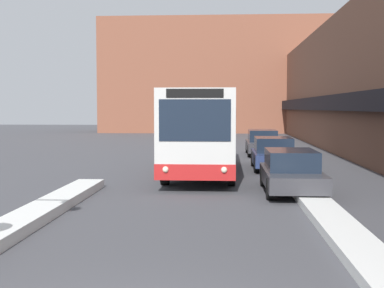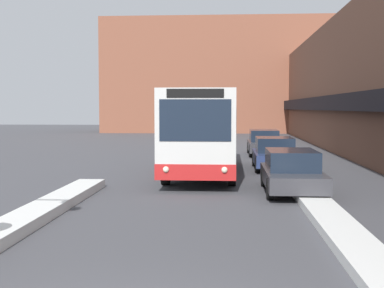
% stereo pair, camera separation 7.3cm
% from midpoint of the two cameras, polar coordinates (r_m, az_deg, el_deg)
% --- Properties ---
extents(building_backdrop_far, '(26.00, 8.00, 12.65)m').
position_cam_midpoint_polar(building_backdrop_far, '(61.68, 2.65, 7.19)').
color(building_backdrop_far, brown).
rests_on(building_backdrop_far, ground_plane).
extents(snow_bank_left, '(0.90, 11.66, 0.27)m').
position_cam_midpoint_polar(snow_bank_left, '(13.53, -16.99, -7.45)').
color(snow_bank_left, silver).
rests_on(snow_bank_left, ground_plane).
extents(snow_bank_right, '(0.90, 11.41, 0.22)m').
position_cam_midpoint_polar(snow_bank_right, '(12.31, 15.35, -8.66)').
color(snow_bank_right, silver).
rests_on(snow_bank_right, ground_plane).
extents(city_bus, '(2.64, 10.55, 3.40)m').
position_cam_midpoint_polar(city_bus, '(22.14, 1.00, 1.48)').
color(city_bus, silver).
rests_on(city_bus, ground_plane).
extents(parked_car_front, '(1.80, 4.50, 1.38)m').
position_cam_midpoint_polar(parked_car_front, '(17.63, 10.42, -2.86)').
color(parked_car_front, '#38383D').
rests_on(parked_car_front, ground_plane).
extents(parked_car_middle, '(1.86, 4.21, 1.43)m').
position_cam_midpoint_polar(parked_car_middle, '(24.19, 8.58, -0.99)').
color(parked_car_middle, navy).
rests_on(parked_car_middle, ground_plane).
extents(parked_car_back, '(1.84, 4.50, 1.47)m').
position_cam_midpoint_polar(parked_car_back, '(31.42, 7.45, 0.17)').
color(parked_car_back, '#38383D').
rests_on(parked_car_back, ground_plane).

